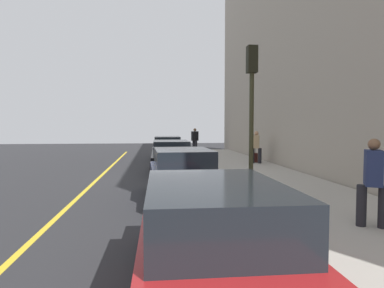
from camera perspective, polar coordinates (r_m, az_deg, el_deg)
ground_plane at (r=15.19m, az=-3.07°, el=-5.25°), size 56.00×56.00×0.00m
sidewalk at (r=15.72m, az=9.07°, el=-4.73°), size 28.00×4.60×0.15m
building_facade at (r=17.35m, az=18.69°, el=20.71°), size 32.00×0.80×15.00m
lane_stripe_centre at (r=15.34m, az=-15.14°, el=-5.25°), size 28.00×0.14×0.01m
snow_bank_curb at (r=13.29m, az=0.45°, el=-5.96°), size 4.21×0.56×0.22m
parked_car_red at (r=4.45m, az=3.40°, el=-15.76°), size 4.78×1.94×1.51m
parked_car_navy at (r=10.17m, az=-1.66°, el=-5.06°), size 4.55×2.02×1.51m
parked_car_black at (r=15.92m, az=-3.58°, el=-2.12°), size 4.72×1.94×1.51m
parked_car_silver at (r=22.12m, az=-4.19°, el=-0.66°), size 4.74×1.97×1.51m
pedestrian_black_coat at (r=26.92m, az=0.48°, el=0.82°), size 0.59×0.58×1.86m
pedestrian_navy_coat at (r=7.75m, az=28.20°, el=-5.38°), size 0.57×0.55×1.80m
pedestrian_tan_coat at (r=18.86m, az=10.79°, el=-0.34°), size 0.55×0.56×1.76m
traffic_light_pole at (r=9.11m, az=10.00°, el=7.83°), size 0.35×0.26×4.13m
rolling_suitcase at (r=19.40m, az=10.57°, el=-2.26°), size 0.34×0.22×0.88m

